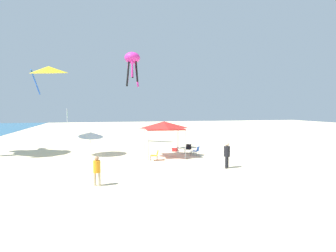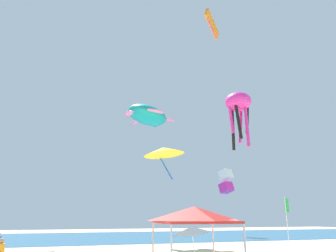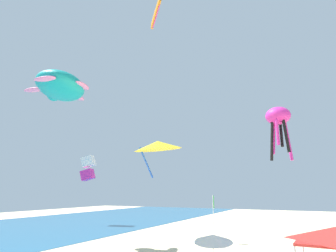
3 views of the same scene
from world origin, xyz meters
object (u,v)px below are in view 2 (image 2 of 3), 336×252
at_px(beach_umbrella, 192,230).
at_px(kite_turtle_teal, 148,116).
at_px(kite_delta_yellow, 164,151).
at_px(kite_box_white, 226,181).
at_px(kite_octopus_magenta, 238,105).
at_px(canopy_tent, 195,215).
at_px(banner_flag, 287,219).
at_px(kite_parafoil_orange, 212,25).

height_order(beach_umbrella, kite_turtle_teal, kite_turtle_teal).
bearing_deg(kite_delta_yellow, kite_box_white, 164.68).
bearing_deg(kite_octopus_magenta, kite_box_white, -109.41).
bearing_deg(kite_octopus_magenta, kite_turtle_teal, -80.20).
height_order(beach_umbrella, kite_delta_yellow, kite_delta_yellow).
bearing_deg(kite_delta_yellow, canopy_tent, 13.83).
bearing_deg(kite_delta_yellow, banner_flag, 111.79).
xyz_separation_m(banner_flag, kite_turtle_teal, (-8.61, 10.90, 10.93)).
height_order(kite_delta_yellow, kite_octopus_magenta, kite_octopus_magenta).
relative_size(kite_box_white, kite_octopus_magenta, 1.10).
height_order(kite_delta_yellow, kite_box_white, kite_box_white).
bearing_deg(kite_octopus_magenta, kite_parafoil_orange, -103.59).
relative_size(kite_delta_yellow, kite_turtle_teal, 0.57).
bearing_deg(kite_turtle_teal, beach_umbrella, -150.22).
bearing_deg(kite_turtle_teal, banner_flag, -109.31).
relative_size(kite_delta_yellow, kite_parafoil_orange, 1.45).
xyz_separation_m(beach_umbrella, kite_parafoil_orange, (5.52, 6.91, 19.80)).
bearing_deg(banner_flag, kite_octopus_magenta, -139.03).
bearing_deg(kite_delta_yellow, beach_umbrella, 37.35).
height_order(banner_flag, kite_parafoil_orange, kite_parafoil_orange).
relative_size(banner_flag, kite_delta_yellow, 1.05).
distance_m(canopy_tent, kite_delta_yellow, 10.41).
relative_size(banner_flag, kite_turtle_teal, 0.60).
distance_m(kite_parafoil_orange, kite_octopus_magenta, 17.33).
relative_size(beach_umbrella, banner_flag, 0.54).
xyz_separation_m(kite_delta_yellow, kite_box_white, (15.52, 19.55, 0.34)).
xyz_separation_m(kite_turtle_teal, kite_box_white, (14.10, 8.88, -5.82)).
bearing_deg(canopy_tent, kite_box_white, 59.37).
bearing_deg(kite_octopus_magenta, beach_umbrella, -62.43).
height_order(kite_parafoil_orange, kite_turtle_teal, kite_parafoil_orange).
bearing_deg(canopy_tent, kite_turtle_teal, 81.61).
relative_size(beach_umbrella, kite_delta_yellow, 0.57).
distance_m(beach_umbrella, kite_box_white, 27.66).
relative_size(canopy_tent, kite_parafoil_orange, 1.20).
height_order(beach_umbrella, banner_flag, banner_flag).
xyz_separation_m(canopy_tent, beach_umbrella, (2.31, 6.08, -0.83)).
bearing_deg(kite_parafoil_orange, kite_delta_yellow, 166.69).
height_order(kite_turtle_teal, kite_octopus_magenta, kite_turtle_teal).
distance_m(canopy_tent, kite_box_white, 33.80).
xyz_separation_m(beach_umbrella, banner_flag, (9.24, 2.92, 0.63)).
xyz_separation_m(kite_delta_yellow, kite_octopus_magenta, (2.23, -7.01, 1.45)).
xyz_separation_m(beach_umbrella, kite_box_white, (14.72, 22.70, 5.74)).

